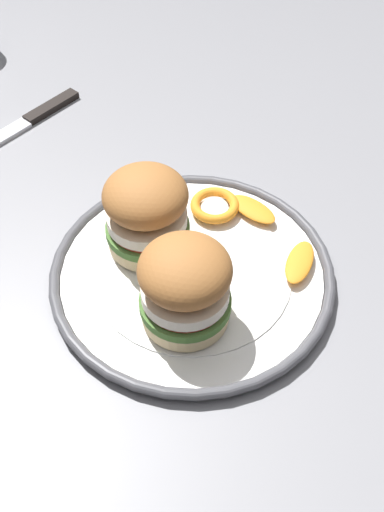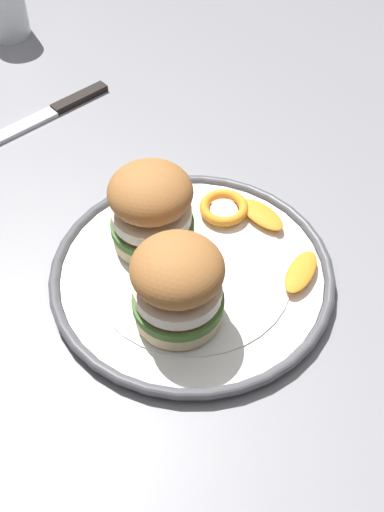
# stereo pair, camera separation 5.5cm
# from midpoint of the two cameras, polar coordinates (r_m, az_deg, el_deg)

# --- Properties ---
(dining_table) EXTENTS (1.48, 0.91, 0.73)m
(dining_table) POSITION_cam_midpoint_polar(r_m,az_deg,el_deg) (0.81, -0.96, -6.50)
(dining_table) COLOR gray
(dining_table) RESTS_ON ground
(dinner_plate) EXTENTS (0.32, 0.32, 0.02)m
(dinner_plate) POSITION_cam_midpoint_polar(r_m,az_deg,el_deg) (0.73, 2.13, -1.66)
(dinner_plate) COLOR white
(dinner_plate) RESTS_ON dining_table
(sandwich_half_left) EXTENTS (0.12, 0.12, 0.10)m
(sandwich_half_left) POSITION_cam_midpoint_polar(r_m,az_deg,el_deg) (0.65, 1.16, -2.56)
(sandwich_half_left) COLOR beige
(sandwich_half_left) RESTS_ON dinner_plate
(sandwich_half_right) EXTENTS (0.13, 0.13, 0.10)m
(sandwich_half_right) POSITION_cam_midpoint_polar(r_m,az_deg,el_deg) (0.72, -1.38, 4.11)
(sandwich_half_right) COLOR beige
(sandwich_half_right) RESTS_ON dinner_plate
(orange_peel_curled) EXTENTS (0.08, 0.08, 0.01)m
(orange_peel_curled) POSITION_cam_midpoint_polar(r_m,az_deg,el_deg) (0.79, 4.76, 4.09)
(orange_peel_curled) COLOR orange
(orange_peel_curled) RESTS_ON dinner_plate
(orange_peel_strip_long) EXTENTS (0.07, 0.05, 0.01)m
(orange_peel_strip_long) POSITION_cam_midpoint_polar(r_m,az_deg,el_deg) (0.73, 11.50, -1.43)
(orange_peel_strip_long) COLOR orange
(orange_peel_strip_long) RESTS_ON dinner_plate
(orange_peel_strip_short) EXTENTS (0.07, 0.07, 0.01)m
(orange_peel_strip_short) POSITION_cam_midpoint_polar(r_m,az_deg,el_deg) (0.79, 8.03, 3.47)
(orange_peel_strip_short) COLOR orange
(orange_peel_strip_short) RESTS_ON dinner_plate
(drinking_glass) EXTENTS (0.07, 0.07, 0.11)m
(drinking_glass) POSITION_cam_midpoint_polar(r_m,az_deg,el_deg) (1.15, -14.66, 20.20)
(drinking_glass) COLOR white
(drinking_glass) RESTS_ON dining_table
(table_knife) EXTENTS (0.17, 0.16, 0.01)m
(table_knife) POSITION_cam_midpoint_polar(r_m,az_deg,el_deg) (0.98, -10.43, 12.03)
(table_knife) COLOR silver
(table_knife) RESTS_ON dining_table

